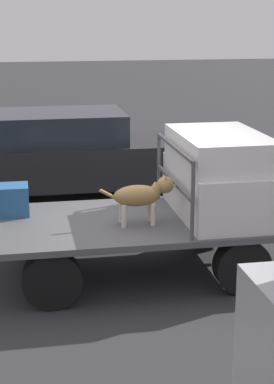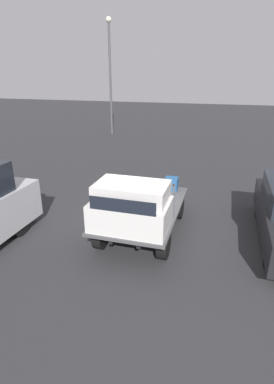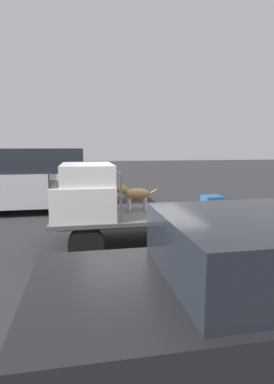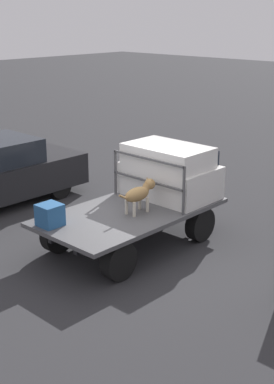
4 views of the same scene
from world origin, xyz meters
The scene contains 8 objects.
ground_plane centered at (0.00, 0.00, 0.00)m, with size 80.00×80.00×0.00m, color #2D2D30.
flatbed_truck centered at (0.00, 0.00, 0.56)m, with size 3.74×1.98×0.76m.
truck_cab centered at (1.16, 0.00, 1.27)m, with size 1.26×1.86×1.09m.
truck_headboard centered at (0.49, 0.00, 1.38)m, with size 0.04×1.86×0.95m.
dog centered at (0.05, -0.20, 1.14)m, with size 0.99×0.27×0.64m.
cargo_crate centered at (-1.57, 0.50, 0.96)m, with size 0.40×0.40×0.40m.
parked_sedan centered at (-0.57, 4.06, 0.80)m, with size 4.44×1.84×1.58m.
parked_pickup_far centered at (2.74, -4.16, 1.04)m, with size 5.11×2.04×2.15m.
Camera 3 is at (1.20, 6.49, 2.21)m, focal length 28.00 mm.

